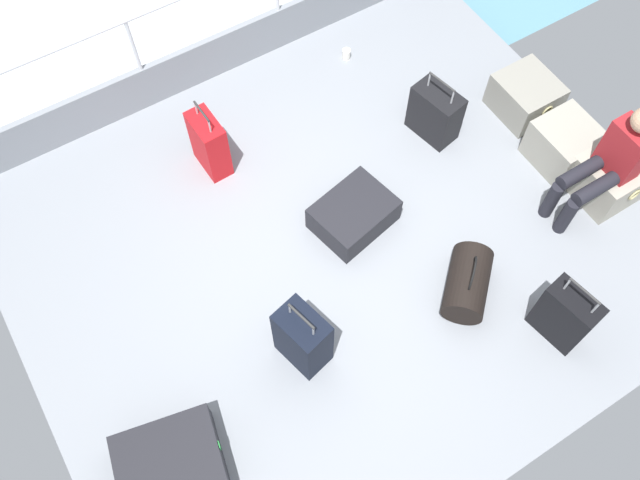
{
  "coord_description": "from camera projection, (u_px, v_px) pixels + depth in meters",
  "views": [
    {
      "loc": [
        2.17,
        -1.54,
        4.93
      ],
      "look_at": [
        0.02,
        -0.2,
        0.25
      ],
      "focal_mm": 37.93,
      "sensor_mm": 36.0,
      "label": 1
    }
  ],
  "objects": [
    {
      "name": "cargo_crate_2",
      "position": [
        609.0,
        178.0,
        5.66
      ],
      "size": [
        0.53,
        0.5,
        0.4
      ],
      "color": "#9E9989",
      "rests_on": "ground_plane"
    },
    {
      "name": "duffel_bag",
      "position": [
        468.0,
        283.0,
        5.24
      ],
      "size": [
        0.62,
        0.64,
        0.47
      ],
      "color": "black",
      "rests_on": "ground_plane"
    },
    {
      "name": "cargo_crate_0",
      "position": [
        525.0,
        96.0,
        6.11
      ],
      "size": [
        0.56,
        0.48,
        0.35
      ],
      "color": "gray",
      "rests_on": "ground_plane"
    },
    {
      "name": "railing_port",
      "position": [
        206.0,
        10.0,
        5.79
      ],
      "size": [
        0.04,
        4.2,
        1.02
      ],
      "color": "silver",
      "rests_on": "ground_plane"
    },
    {
      "name": "suitcase_1",
      "position": [
        565.0,
        315.0,
        4.98
      ],
      "size": [
        0.43,
        0.28,
        0.73
      ],
      "color": "black",
      "rests_on": "ground_plane"
    },
    {
      "name": "ground_plane",
      "position": [
        339.0,
        243.0,
        5.63
      ],
      "size": [
        4.4,
        5.2,
        0.06
      ],
      "primitive_type": "cube",
      "color": "gray"
    },
    {
      "name": "gunwale_port",
      "position": [
        215.0,
        56.0,
        6.28
      ],
      "size": [
        0.06,
        5.2,
        0.45
      ],
      "primitive_type": "cube",
      "color": "gray",
      "rests_on": "ground_plane"
    },
    {
      "name": "suitcase_0",
      "position": [
        209.0,
        144.0,
        5.72
      ],
      "size": [
        0.38,
        0.21,
        0.73
      ],
      "color": "red",
      "rests_on": "ground_plane"
    },
    {
      "name": "cargo_crate_1",
      "position": [
        564.0,
        145.0,
        5.83
      ],
      "size": [
        0.55,
        0.48,
        0.4
      ],
      "color": "gray",
      "rests_on": "ground_plane"
    },
    {
      "name": "suitcase_4",
      "position": [
        354.0,
        214.0,
        5.57
      ],
      "size": [
        0.61,
        0.72,
        0.26
      ],
      "color": "black",
      "rests_on": "ground_plane"
    },
    {
      "name": "sea_wake",
      "position": [
        161.0,
        10.0,
        7.36
      ],
      "size": [
        12.0,
        12.0,
        0.01
      ],
      "color": "#598C9E",
      "rests_on": "ground_plane"
    },
    {
      "name": "suitcase_3",
      "position": [
        171.0,
        466.0,
        4.62
      ],
      "size": [
        0.73,
        0.81,
        0.27
      ],
      "color": "black",
      "rests_on": "ground_plane"
    },
    {
      "name": "suitcase_5",
      "position": [
        435.0,
        113.0,
        5.93
      ],
      "size": [
        0.48,
        0.33,
        0.66
      ],
      "color": "black",
      "rests_on": "ground_plane"
    },
    {
      "name": "passenger_seated",
      "position": [
        610.0,
        162.0,
        5.28
      ],
      "size": [
        0.34,
        0.66,
        1.1
      ],
      "color": "maroon",
      "rests_on": "ground_plane"
    },
    {
      "name": "suitcase_2",
      "position": [
        303.0,
        338.0,
        4.87
      ],
      "size": [
        0.43,
        0.34,
        0.74
      ],
      "color": "black",
      "rests_on": "ground_plane"
    },
    {
      "name": "paper_cup",
      "position": [
        346.0,
        54.0,
        6.53
      ],
      "size": [
        0.08,
        0.08,
        0.1
      ],
      "primitive_type": "cylinder",
      "color": "white",
      "rests_on": "ground_plane"
    }
  ]
}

